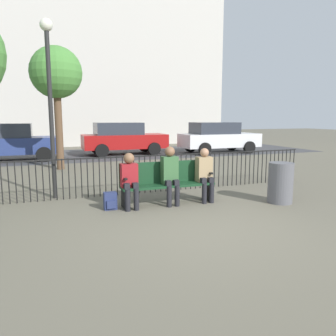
{
  "coord_description": "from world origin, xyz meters",
  "views": [
    {
      "loc": [
        -2.43,
        -4.91,
        1.88
      ],
      "look_at": [
        0.0,
        1.6,
        0.8
      ],
      "focal_mm": 35.0,
      "sensor_mm": 36.0,
      "label": 1
    }
  ],
  "objects_px": {
    "backpack": "(110,201)",
    "park_bench": "(167,181)",
    "seated_person_0": "(130,177)",
    "seated_person_2": "(205,172)",
    "parked_car_0": "(218,137)",
    "parked_car_2": "(9,142)",
    "trash_bin": "(280,183)",
    "lamp_post": "(49,84)",
    "tree_0": "(56,74)",
    "seated_person_1": "(170,172)",
    "parked_car_1": "(123,138)"
  },
  "relations": [
    {
      "from": "tree_0",
      "to": "trash_bin",
      "type": "relative_size",
      "value": 4.84
    },
    {
      "from": "seated_person_2",
      "to": "trash_bin",
      "type": "bearing_deg",
      "value": -24.18
    },
    {
      "from": "backpack",
      "to": "lamp_post",
      "type": "distance_m",
      "value": 3.03
    },
    {
      "from": "seated_person_0",
      "to": "parked_car_2",
      "type": "distance_m",
      "value": 9.7
    },
    {
      "from": "seated_person_2",
      "to": "parked_car_0",
      "type": "distance_m",
      "value": 10.45
    },
    {
      "from": "backpack",
      "to": "park_bench",
      "type": "bearing_deg",
      "value": 2.88
    },
    {
      "from": "lamp_post",
      "to": "seated_person_1",
      "type": "bearing_deg",
      "value": -33.22
    },
    {
      "from": "seated_person_2",
      "to": "parked_car_1",
      "type": "bearing_deg",
      "value": 87.8
    },
    {
      "from": "backpack",
      "to": "tree_0",
      "type": "height_order",
      "value": "tree_0"
    },
    {
      "from": "backpack",
      "to": "parked_car_0",
      "type": "relative_size",
      "value": 0.09
    },
    {
      "from": "parked_car_0",
      "to": "trash_bin",
      "type": "distance_m",
      "value": 10.4
    },
    {
      "from": "parked_car_0",
      "to": "seated_person_1",
      "type": "bearing_deg",
      "value": -124.37
    },
    {
      "from": "seated_person_0",
      "to": "parked_car_0",
      "type": "relative_size",
      "value": 0.28
    },
    {
      "from": "park_bench",
      "to": "trash_bin",
      "type": "distance_m",
      "value": 2.52
    },
    {
      "from": "parked_car_0",
      "to": "backpack",
      "type": "bearing_deg",
      "value": -129.82
    },
    {
      "from": "park_bench",
      "to": "lamp_post",
      "type": "relative_size",
      "value": 0.51
    },
    {
      "from": "seated_person_2",
      "to": "lamp_post",
      "type": "relative_size",
      "value": 0.3
    },
    {
      "from": "parked_car_0",
      "to": "parked_car_1",
      "type": "xyz_separation_m",
      "value": [
        -4.94,
        0.97,
        0.0
      ]
    },
    {
      "from": "backpack",
      "to": "trash_bin",
      "type": "distance_m",
      "value": 3.73
    },
    {
      "from": "tree_0",
      "to": "parked_car_1",
      "type": "distance_m",
      "value": 5.7
    },
    {
      "from": "seated_person_0",
      "to": "backpack",
      "type": "distance_m",
      "value": 0.63
    },
    {
      "from": "parked_car_0",
      "to": "trash_bin",
      "type": "xyz_separation_m",
      "value": [
        -3.8,
        -9.67,
        -0.39
      ]
    },
    {
      "from": "seated_person_1",
      "to": "lamp_post",
      "type": "relative_size",
      "value": 0.32
    },
    {
      "from": "tree_0",
      "to": "parked_car_1",
      "type": "relative_size",
      "value": 1.03
    },
    {
      "from": "lamp_post",
      "to": "seated_person_0",
      "type": "bearing_deg",
      "value": -46.89
    },
    {
      "from": "seated_person_2",
      "to": "parked_car_1",
      "type": "distance_m",
      "value": 9.97
    },
    {
      "from": "parked_car_1",
      "to": "parked_car_2",
      "type": "distance_m",
      "value": 5.23
    },
    {
      "from": "seated_person_2",
      "to": "trash_bin",
      "type": "distance_m",
      "value": 1.69
    },
    {
      "from": "lamp_post",
      "to": "parked_car_0",
      "type": "distance_m",
      "value": 11.43
    },
    {
      "from": "park_bench",
      "to": "parked_car_2",
      "type": "bearing_deg",
      "value": 113.45
    },
    {
      "from": "parked_car_0",
      "to": "parked_car_2",
      "type": "distance_m",
      "value": 10.12
    },
    {
      "from": "seated_person_0",
      "to": "parked_car_1",
      "type": "relative_size",
      "value": 0.28
    },
    {
      "from": "seated_person_1",
      "to": "trash_bin",
      "type": "height_order",
      "value": "seated_person_1"
    },
    {
      "from": "lamp_post",
      "to": "park_bench",
      "type": "bearing_deg",
      "value": -31.32
    },
    {
      "from": "seated_person_0",
      "to": "seated_person_2",
      "type": "bearing_deg",
      "value": 0.08
    },
    {
      "from": "backpack",
      "to": "parked_car_1",
      "type": "bearing_deg",
      "value": 75.82
    },
    {
      "from": "backpack",
      "to": "parked_car_0",
      "type": "distance_m",
      "value": 11.63
    },
    {
      "from": "backpack",
      "to": "parked_car_2",
      "type": "height_order",
      "value": "parked_car_2"
    },
    {
      "from": "tree_0",
      "to": "lamp_post",
      "type": "distance_m",
      "value": 4.54
    },
    {
      "from": "seated_person_0",
      "to": "lamp_post",
      "type": "distance_m",
      "value": 2.87
    },
    {
      "from": "lamp_post",
      "to": "parked_car_0",
      "type": "relative_size",
      "value": 0.96
    },
    {
      "from": "park_bench",
      "to": "lamp_post",
      "type": "distance_m",
      "value": 3.42
    },
    {
      "from": "parked_car_2",
      "to": "tree_0",
      "type": "bearing_deg",
      "value": -58.59
    },
    {
      "from": "backpack",
      "to": "parked_car_1",
      "type": "height_order",
      "value": "parked_car_1"
    },
    {
      "from": "seated_person_1",
      "to": "parked_car_0",
      "type": "height_order",
      "value": "parked_car_0"
    },
    {
      "from": "park_bench",
      "to": "trash_bin",
      "type": "bearing_deg",
      "value": -18.9
    },
    {
      "from": "backpack",
      "to": "parked_car_0",
      "type": "xyz_separation_m",
      "value": [
        7.44,
        8.92,
        0.67
      ]
    },
    {
      "from": "park_bench",
      "to": "seated_person_2",
      "type": "xyz_separation_m",
      "value": [
        0.86,
        -0.13,
        0.17
      ]
    },
    {
      "from": "park_bench",
      "to": "backpack",
      "type": "distance_m",
      "value": 1.3
    },
    {
      "from": "lamp_post",
      "to": "tree_0",
      "type": "bearing_deg",
      "value": 85.93
    }
  ]
}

